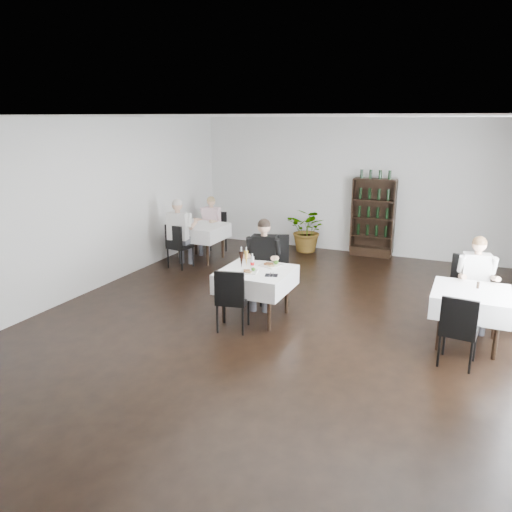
{
  "coord_description": "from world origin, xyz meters",
  "views": [
    {
      "loc": [
        2.6,
        -6.57,
        2.98
      ],
      "look_at": [
        -0.39,
        0.2,
        0.93
      ],
      "focal_mm": 35.0,
      "sensor_mm": 36.0,
      "label": 1
    }
  ],
  "objects_px": {
    "wine_shelf": "(373,219)",
    "main_table": "(256,279)",
    "potted_tree": "(308,230)",
    "diner_main": "(263,256)"
  },
  "relations": [
    {
      "from": "main_table",
      "to": "potted_tree",
      "type": "relative_size",
      "value": 1.01
    },
    {
      "from": "wine_shelf",
      "to": "potted_tree",
      "type": "distance_m",
      "value": 1.46
    },
    {
      "from": "potted_tree",
      "to": "diner_main",
      "type": "xyz_separation_m",
      "value": [
        0.39,
        -3.56,
        0.33
      ]
    },
    {
      "from": "main_table",
      "to": "diner_main",
      "type": "xyz_separation_m",
      "value": [
        -0.11,
        0.53,
        0.21
      ]
    },
    {
      "from": "potted_tree",
      "to": "diner_main",
      "type": "distance_m",
      "value": 3.6
    },
    {
      "from": "wine_shelf",
      "to": "potted_tree",
      "type": "height_order",
      "value": "wine_shelf"
    },
    {
      "from": "main_table",
      "to": "diner_main",
      "type": "bearing_deg",
      "value": 101.85
    },
    {
      "from": "wine_shelf",
      "to": "main_table",
      "type": "relative_size",
      "value": 1.7
    },
    {
      "from": "main_table",
      "to": "diner_main",
      "type": "relative_size",
      "value": 0.72
    },
    {
      "from": "potted_tree",
      "to": "main_table",
      "type": "bearing_deg",
      "value": -83.0
    }
  ]
}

